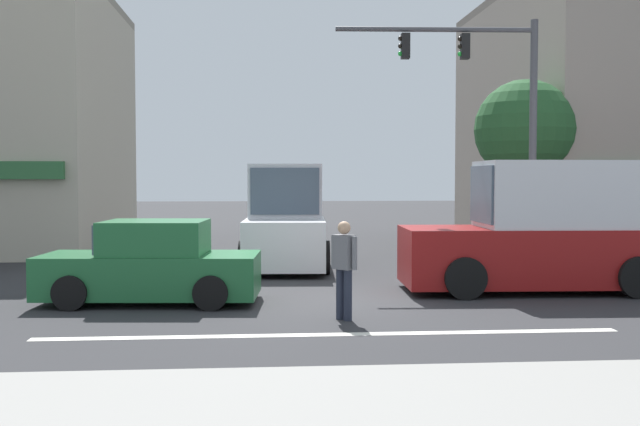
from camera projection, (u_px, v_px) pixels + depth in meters
The scene contains 8 objects.
ground_plane at pixel (314, 298), 14.91m from camera, with size 120.00×120.00×0.00m, color #2B2B2D.
lane_marking_stripe at pixel (331, 334), 11.43m from camera, with size 9.00×0.24×0.01m, color silver.
street_tree at pixel (525, 131), 21.01m from camera, with size 2.82×2.82×5.15m.
traffic_light_mast at pixel (493, 104), 18.06m from camera, with size 4.89×0.37×6.20m.
box_truck_waiting_far at pixel (546, 232), 15.74m from camera, with size 5.68×2.41×2.75m.
box_truck_parked_curbside at pixel (286, 220), 20.38m from camera, with size 2.49×5.71×2.75m.
sedan_crossing_center at pixel (152, 266), 14.30m from camera, with size 4.22×2.13×1.58m.
pedestrian_far_side at pixel (344, 264), 12.57m from camera, with size 0.40×0.46×1.67m.
Camera 1 is at (-1.06, -14.78, 2.41)m, focal length 42.00 mm.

